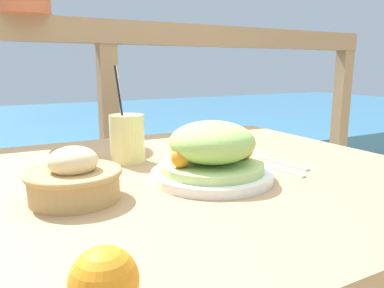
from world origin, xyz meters
TOP-DOWN VIEW (x-y plane):
  - patio_table at (0.00, 0.00)m, footprint 1.05×0.99m
  - railing_fence at (0.00, 0.75)m, footprint 2.80×0.08m
  - sea_backdrop at (0.00, 3.25)m, footprint 12.00×4.00m
  - salad_plate at (-0.01, -0.08)m, footprint 0.26×0.26m
  - drink_glass at (-0.12, 0.16)m, footprint 0.09×0.09m
  - bread_basket at (-0.30, -0.06)m, footprint 0.18×0.18m
  - fork at (0.16, -0.08)m, footprint 0.03×0.18m
  - knife at (0.21, -0.04)m, footprint 0.03×0.18m
  - orange_near_basket at (-0.34, -0.41)m, footprint 0.07×0.07m

SIDE VIEW (x-z plane):
  - sea_backdrop at x=0.00m, z-range 0.00..0.39m
  - patio_table at x=0.00m, z-range 0.27..0.97m
  - fork at x=0.16m, z-range 0.71..0.71m
  - knife at x=0.21m, z-range 0.71..0.71m
  - orange_near_basket at x=-0.34m, z-range 0.71..0.78m
  - bread_basket at x=-0.30m, z-range 0.70..0.80m
  - salad_plate at x=-0.01m, z-range 0.70..0.83m
  - drink_glass at x=-0.12m, z-range 0.65..0.89m
  - railing_fence at x=0.00m, z-range 0.28..1.40m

